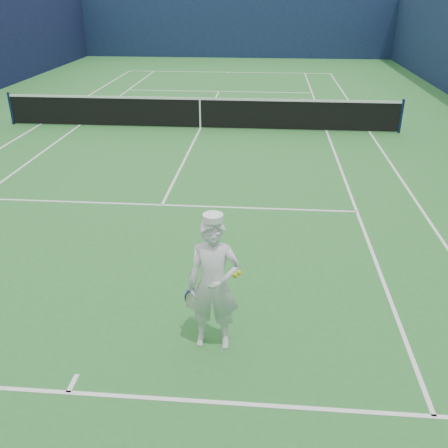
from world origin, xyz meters
name	(u,v)px	position (x,y,z in m)	size (l,w,h in m)	color
ground	(200,128)	(0.00, 0.00, 0.00)	(80.00, 80.00, 0.00)	#2B712E
court_markings	(200,128)	(0.00, 0.00, 0.00)	(11.03, 23.83, 0.01)	white
windscreen_fence	(199,65)	(0.00, 0.00, 2.00)	(20.12, 36.12, 4.00)	#101C3C
tennis_net	(200,112)	(0.00, 0.00, 0.55)	(12.88, 0.09, 1.07)	#141E4C
tennis_player	(214,284)	(1.59, -10.85, 0.91)	(0.77, 0.46, 1.86)	silver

